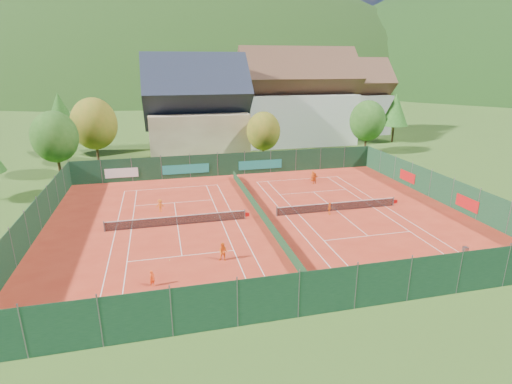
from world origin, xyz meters
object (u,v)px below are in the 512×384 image
at_px(hotel_block_a, 297,103).
at_px(hotel_block_b, 347,101).
at_px(player_left_far, 160,206).
at_px(player_right_far_b, 314,178).
at_px(player_right_near, 329,208).
at_px(player_left_near, 152,279).
at_px(chalet, 197,114).
at_px(player_right_far_a, 313,176).
at_px(ball_hopper, 465,249).
at_px(player_left_mid, 223,252).

relative_size(hotel_block_a, hotel_block_b, 1.25).
distance_m(hotel_block_b, player_left_far, 56.53).
bearing_deg(hotel_block_a, player_right_far_b, -104.17).
relative_size(hotel_block_a, player_right_near, 17.45).
height_order(hotel_block_a, player_left_near, hotel_block_a).
relative_size(hotel_block_b, player_right_far_b, 12.02).
bearing_deg(chalet, hotel_block_b, 22.99).
relative_size(player_left_far, player_right_far_a, 0.99).
xyz_separation_m(ball_hopper, player_right_far_b, (-4.18, 21.11, 0.16)).
bearing_deg(player_right_near, ball_hopper, -121.79).
distance_m(hotel_block_b, player_left_mid, 62.89).
distance_m(chalet, hotel_block_b, 35.85).
bearing_deg(chalet, hotel_block_a, 17.53).
height_order(chalet, ball_hopper, chalet).
relative_size(player_left_mid, player_right_far_b, 1.04).
distance_m(chalet, player_right_far_a, 23.83).
bearing_deg(player_right_near, player_left_far, 100.42).
distance_m(hotel_block_a, ball_hopper, 48.08).
distance_m(chalet, player_left_mid, 38.44).
distance_m(ball_hopper, player_left_near, 23.74).
bearing_deg(chalet, player_right_far_b, -58.86).
relative_size(chalet, player_left_near, 13.71).
height_order(chalet, player_left_far, chalet).
bearing_deg(player_right_far_a, player_left_far, 30.07).
relative_size(hotel_block_b, player_right_near, 13.96).
xyz_separation_m(player_left_near, player_right_near, (17.04, 9.70, 0.03)).
relative_size(ball_hopper, player_left_near, 0.68).
relative_size(hotel_block_b, player_left_near, 14.63).
xyz_separation_m(hotel_block_b, player_left_far, (-39.47, -40.03, -5.95)).
distance_m(hotel_block_a, player_right_far_a, 27.02).
bearing_deg(chalet, ball_hopper, -68.31).
bearing_deg(player_left_near, chalet, 39.95).
bearing_deg(player_left_far, player_right_far_a, -157.69).
relative_size(hotel_block_b, player_left_mid, 11.61).
bearing_deg(ball_hopper, player_right_far_b, 101.21).
xyz_separation_m(hotel_block_a, player_left_near, (-26.20, -46.42, -6.79)).
bearing_deg(hotel_block_a, player_left_far, -128.49).
height_order(hotel_block_a, ball_hopper, hotel_block_a).
bearing_deg(player_right_far_b, player_right_far_a, -119.68).
xyz_separation_m(player_left_near, player_left_mid, (5.22, 2.49, 0.15)).
bearing_deg(hotel_block_a, chalet, -162.47).
distance_m(hotel_block_a, hotel_block_b, 16.14).
bearing_deg(hotel_block_a, player_left_mid, -115.52).
height_order(player_left_far, player_right_near, player_left_far).
xyz_separation_m(hotel_block_a, player_right_far_b, (-6.67, -26.41, -6.66)).
height_order(hotel_block_b, ball_hopper, hotel_block_b).
relative_size(hotel_block_a, player_left_near, 18.28).
height_order(ball_hopper, player_right_far_a, player_right_far_a).
bearing_deg(player_left_mid, player_right_far_a, 74.31).
bearing_deg(ball_hopper, hotel_block_b, 73.46).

